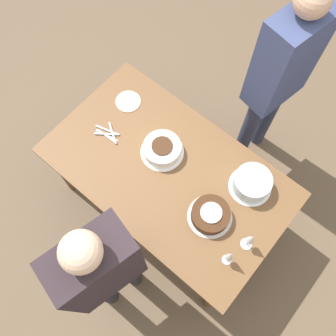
# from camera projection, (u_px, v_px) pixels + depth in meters

# --- Properties ---
(ground_plane) EXTENTS (12.00, 12.00, 0.00)m
(ground_plane) POSITION_uv_depth(u_px,v_px,m) (168.00, 204.00, 3.11)
(ground_plane) COLOR brown
(dining_table) EXTENTS (1.59, 0.94, 0.74)m
(dining_table) POSITION_uv_depth(u_px,v_px,m) (168.00, 177.00, 2.52)
(dining_table) COLOR brown
(dining_table) RESTS_ON ground_plane
(cake_center_white) EXTENTS (0.29, 0.29, 0.10)m
(cake_center_white) POSITION_uv_depth(u_px,v_px,m) (162.00, 149.00, 2.44)
(cake_center_white) COLOR white
(cake_center_white) RESTS_ON dining_table
(cake_front_chocolate) EXTENTS (0.28, 0.28, 0.10)m
(cake_front_chocolate) POSITION_uv_depth(u_px,v_px,m) (210.00, 215.00, 2.27)
(cake_front_chocolate) COLOR white
(cake_front_chocolate) RESTS_ON dining_table
(cake_back_decorated) EXTENTS (0.27, 0.27, 0.12)m
(cake_back_decorated) POSITION_uv_depth(u_px,v_px,m) (252.00, 183.00, 2.33)
(cake_back_decorated) COLOR white
(cake_back_decorated) RESTS_ON dining_table
(wine_glass_near) EXTENTS (0.06, 0.06, 0.21)m
(wine_glass_near) POSITION_uv_depth(u_px,v_px,m) (230.00, 256.00, 2.08)
(wine_glass_near) COLOR silver
(wine_glass_near) RESTS_ON dining_table
(wine_glass_far) EXTENTS (0.07, 0.07, 0.21)m
(wine_glass_far) POSITION_uv_depth(u_px,v_px,m) (251.00, 239.00, 2.11)
(wine_glass_far) COLOR silver
(wine_glass_far) RESTS_ON dining_table
(dessert_plate_left) EXTENTS (0.18, 0.18, 0.01)m
(dessert_plate_left) POSITION_uv_depth(u_px,v_px,m) (128.00, 101.00, 2.63)
(dessert_plate_left) COLOR beige
(dessert_plate_left) RESTS_ON dining_table
(fork_pile) EXTENTS (0.21, 0.13, 0.01)m
(fork_pile) POSITION_uv_depth(u_px,v_px,m) (108.00, 134.00, 2.52)
(fork_pile) COLOR silver
(fork_pile) RESTS_ON dining_table
(person_cutting) EXTENTS (0.31, 0.44, 1.61)m
(person_cutting) POSITION_uv_depth(u_px,v_px,m) (103.00, 270.00, 1.96)
(person_cutting) COLOR #232328
(person_cutting) RESTS_ON ground_plane
(person_watching) EXTENTS (0.29, 0.43, 1.72)m
(person_watching) POSITION_uv_depth(u_px,v_px,m) (280.00, 74.00, 2.36)
(person_watching) COLOR #2D334C
(person_watching) RESTS_ON ground_plane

